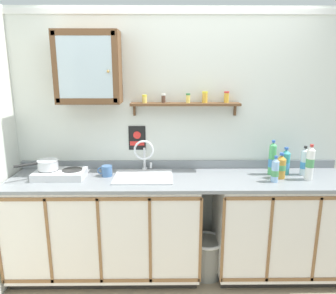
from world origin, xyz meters
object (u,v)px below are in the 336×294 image
Objects in this scene: saucepan at (47,164)px; warning_sign at (137,138)px; bottle_water_clear_1 at (304,162)px; bottle_soda_green_4 at (272,159)px; sink at (144,178)px; bottle_water_blue_3 at (275,171)px; bottle_juice_amber_2 at (281,167)px; wall_cabinet at (88,68)px; bottle_detergent_teal_5 at (285,162)px; trash_bin at (207,256)px; mug at (107,171)px; hot_plate_stove at (60,174)px; bottle_opaque_white_0 at (310,163)px.

saucepan is 0.84m from warning_sign.
bottle_soda_green_4 is at bearing 177.72° from bottle_water_clear_1.
sink is 2.25× the size of bottle_water_blue_3.
bottle_soda_green_4 is at bearing 1.79° from saucepan.
bottle_water_blue_3 is 1.28m from warning_sign.
bottle_juice_amber_2 is 0.37× the size of wall_cabinet.
bottle_juice_amber_2 is 1.00× the size of bottle_water_blue_3.
bottle_detergent_teal_5 is at bearing 172.73° from bottle_water_clear_1.
warning_sign reaches higher than bottle_water_clear_1.
sink reaches higher than bottle_juice_amber_2.
warning_sign is at bearing 18.70° from saucepan.
saucepan is 1.99m from bottle_water_blue_3.
bottle_water_clear_1 is at bearing -2.66° from wall_cabinet.
trash_bin is at bearing -26.85° from warning_sign.
bottle_juice_amber_2 is 1.00× the size of warning_sign.
bottle_soda_green_4 is at bearing 1.21° from mug.
saucepan is at bearing -159.55° from wall_cabinet.
bottle_water_blue_3 is at bearing -128.11° from bottle_detergent_teal_5.
hot_plate_stove is 1.88m from bottle_water_blue_3.
bottle_juice_amber_2 reaches higher than hot_plate_stove.
warning_sign is 1.28m from trash_bin.
warning_sign is at bearing 41.44° from mug.
sink reaches higher than saucepan.
bottle_water_blue_3 is at bearing -6.51° from mug.
bottle_opaque_white_0 reaches higher than bottle_water_blue_3.
bottle_opaque_white_0 reaches higher than hot_plate_stove.
hot_plate_stove is 0.97m from wall_cabinet.
wall_cabinet is (-1.77, 0.07, 0.84)m from bottle_detergent_teal_5.
bottle_juice_amber_2 is at bearing -125.08° from bottle_detergent_teal_5.
sink is at bearing 176.12° from bottle_opaque_white_0.
warning_sign is at bearing 166.73° from bottle_juice_amber_2.
bottle_opaque_white_0 is at bearing -13.01° from warning_sign.
bottle_detergent_teal_5 is (2.03, 0.09, 0.08)m from hot_plate_stove.
wall_cabinet is at bearing 30.41° from hot_plate_stove.
wall_cabinet reaches higher than saucepan.
sink is 0.84× the size of wall_cabinet.
hot_plate_stove is 2.04m from bottle_detergent_teal_5.
saucepan is 2.31m from bottle_water_clear_1.
warning_sign reaches higher than bottle_water_blue_3.
bottle_soda_green_4 is at bearing 2.38° from hot_plate_stove.
bottle_opaque_white_0 is 1.79m from mug.
mug is at bearing 173.85° from trash_bin.
bottle_detergent_teal_5 is at bearing -2.22° from wall_cabinet.
sink is 0.74m from hot_plate_stove.
bottle_water_blue_3 is at bearing -7.35° from sink.
sink is 1.30m from bottle_detergent_teal_5.
bottle_soda_green_4 reaches higher than saucepan.
bottle_water_clear_1 is 0.84× the size of bottle_soda_green_4.
bottle_water_clear_1 is at bearing 20.74° from bottle_juice_amber_2.
bottle_soda_green_4 reaches higher than bottle_opaque_white_0.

